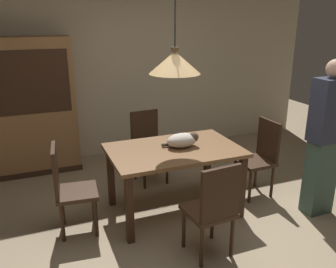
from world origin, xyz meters
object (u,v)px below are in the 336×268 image
object	(u,v)px
hutch_bookcase	(33,110)
person_standing	(325,139)
dining_table	(174,157)
chair_left_side	(68,186)
chair_right_side	(260,155)
chair_near_front	(213,207)
chair_far_back	(148,143)
pendant_lamp	(175,62)
cat_sleeping	(183,140)

from	to	relation	value
hutch_bookcase	person_standing	distance (m)	3.67
dining_table	hutch_bookcase	world-z (taller)	hutch_bookcase
chair_left_side	dining_table	bearing A→B (deg)	-0.39
chair_right_side	person_standing	xyz separation A→B (m)	(0.35, -0.61, 0.35)
chair_near_front	chair_far_back	xyz separation A→B (m)	(-0.01, 1.76, 0.00)
chair_right_side	person_standing	size ratio (longest dim) A/B	0.55
chair_left_side	chair_right_side	xyz separation A→B (m)	(2.26, -0.01, 0.00)
dining_table	chair_far_back	world-z (taller)	chair_far_back
pendant_lamp	chair_right_side	bearing A→B (deg)	0.11
chair_far_back	chair_right_side	xyz separation A→B (m)	(1.14, -0.88, 0.00)
chair_far_back	pendant_lamp	distance (m)	1.45
chair_left_side	cat_sleeping	distance (m)	1.28
chair_far_back	cat_sleeping	bearing A→B (deg)	-82.32
chair_near_front	chair_far_back	bearing A→B (deg)	90.48
chair_near_front	pendant_lamp	size ratio (longest dim) A/B	0.72
cat_sleeping	person_standing	world-z (taller)	person_standing
chair_near_front	chair_left_side	world-z (taller)	same
chair_far_back	chair_left_side	world-z (taller)	same
chair_right_side	pendant_lamp	size ratio (longest dim) A/B	0.72
pendant_lamp	chair_near_front	bearing A→B (deg)	-89.57
cat_sleeping	chair_right_side	bearing A→B (deg)	-0.81
dining_table	person_standing	size ratio (longest dim) A/B	0.82
chair_near_front	cat_sleeping	bearing A→B (deg)	83.52
chair_near_front	cat_sleeping	xyz separation A→B (m)	(0.10, 0.89, 0.32)
dining_table	hutch_bookcase	bearing A→B (deg)	127.95
chair_far_back	hutch_bookcase	bearing A→B (deg)	147.52
chair_far_back	cat_sleeping	world-z (taller)	chair_far_back
chair_near_front	cat_sleeping	world-z (taller)	chair_near_front
chair_near_front	person_standing	distance (m)	1.54
chair_far_back	cat_sleeping	size ratio (longest dim) A/B	2.38
chair_near_front	chair_right_side	xyz separation A→B (m)	(1.12, 0.88, 0.00)
cat_sleeping	pendant_lamp	distance (m)	0.84
dining_table	person_standing	distance (m)	1.61
chair_right_side	dining_table	bearing A→B (deg)	-179.89
chair_far_back	chair_left_side	size ratio (longest dim) A/B	1.00
chair_near_front	person_standing	world-z (taller)	person_standing
dining_table	cat_sleeping	world-z (taller)	cat_sleeping
chair_far_back	pendant_lamp	bearing A→B (deg)	-89.47
pendant_lamp	person_standing	distance (m)	1.79
chair_left_side	person_standing	xyz separation A→B (m)	(2.61, -0.61, 0.35)
chair_left_side	pendant_lamp	bearing A→B (deg)	-0.39
person_standing	cat_sleeping	bearing A→B (deg)	155.52
chair_right_side	pendant_lamp	world-z (taller)	pendant_lamp
person_standing	chair_near_front	bearing A→B (deg)	-169.56
dining_table	chair_near_front	world-z (taller)	chair_near_front
chair_right_side	cat_sleeping	world-z (taller)	chair_right_side
person_standing	dining_table	bearing A→B (deg)	157.67
chair_far_back	chair_right_side	world-z (taller)	same
hutch_bookcase	dining_table	bearing A→B (deg)	-52.05
chair_right_side	cat_sleeping	xyz separation A→B (m)	(-1.02, 0.01, 0.32)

